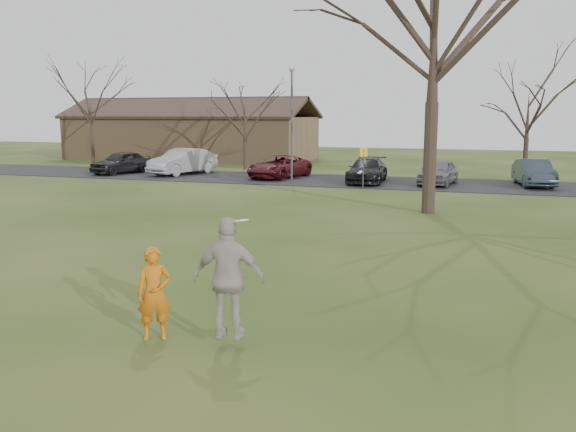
% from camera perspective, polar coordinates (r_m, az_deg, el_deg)
% --- Properties ---
extents(ground, '(120.00, 120.00, 0.00)m').
position_cam_1_polar(ground, '(10.71, -6.96, -11.31)').
color(ground, '#1E380F').
rests_on(ground, ground).
extents(parking_strip, '(62.00, 6.50, 0.04)m').
position_cam_1_polar(parking_strip, '(34.50, 11.18, 2.98)').
color(parking_strip, black).
rests_on(parking_strip, ground).
extents(player_defender, '(0.69, 0.62, 1.59)m').
position_cam_1_polar(player_defender, '(10.71, -12.22, -6.97)').
color(player_defender, '#CB6810').
rests_on(player_defender, ground).
extents(car_0, '(2.65, 4.45, 1.42)m').
position_cam_1_polar(car_0, '(40.63, -15.12, 4.81)').
color(car_0, black).
rests_on(car_0, parking_strip).
extents(car_1, '(2.92, 5.09, 1.59)m').
position_cam_1_polar(car_1, '(39.21, -9.68, 4.97)').
color(car_1, '#A7A8AD').
rests_on(car_1, parking_strip).
extents(car_2, '(3.10, 5.05, 1.31)m').
position_cam_1_polar(car_2, '(36.56, -0.80, 4.57)').
color(car_2, '#4B1118').
rests_on(car_2, parking_strip).
extents(car_3, '(2.15, 4.71, 1.34)m').
position_cam_1_polar(car_3, '(34.30, 7.32, 4.20)').
color(car_3, black).
rests_on(car_3, parking_strip).
extents(car_4, '(2.10, 4.13, 1.35)m').
position_cam_1_polar(car_4, '(33.97, 13.69, 3.97)').
color(car_4, slate).
rests_on(car_4, parking_strip).
extents(car_5, '(2.18, 4.40, 1.39)m').
position_cam_1_polar(car_5, '(34.79, 21.70, 3.73)').
color(car_5, '#2C3743').
rests_on(car_5, parking_strip).
extents(catching_play, '(1.23, 0.66, 1.99)m').
position_cam_1_polar(catching_play, '(9.96, -5.45, -5.73)').
color(catching_play, '#B5A9A2').
rests_on(catching_play, ground).
extents(building, '(20.60, 8.50, 5.14)m').
position_cam_1_polar(building, '(52.99, -8.91, 7.30)').
color(building, '#8C6D4C').
rests_on(building, ground).
extents(lamp_post, '(0.34, 0.34, 6.27)m').
position_cam_1_polar(lamp_post, '(33.18, 0.35, 9.74)').
color(lamp_post, '#47474C').
rests_on(lamp_post, ground).
extents(sign_yellow, '(0.35, 0.35, 2.08)m').
position_cam_1_polar(sign_yellow, '(31.75, 6.96, 5.14)').
color(sign_yellow, '#47474C').
rests_on(sign_yellow, ground).
extents(big_tree, '(9.00, 9.00, 14.00)m').
position_cam_1_polar(big_tree, '(24.35, 13.38, 16.77)').
color(big_tree, '#352821').
rests_on(big_tree, ground).
extents(small_tree_row, '(55.00, 5.90, 8.50)m').
position_cam_1_polar(small_tree_row, '(39.08, 18.82, 9.09)').
color(small_tree_row, '#352821').
rests_on(small_tree_row, ground).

